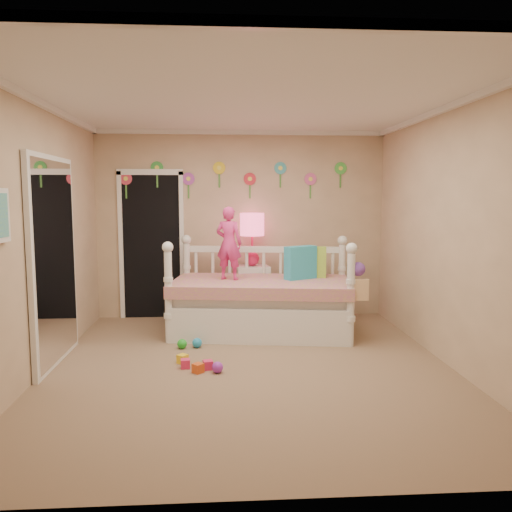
{
  "coord_description": "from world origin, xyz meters",
  "views": [
    {
      "loc": [
        -0.26,
        -4.93,
        1.69
      ],
      "look_at": [
        0.1,
        0.6,
        1.05
      ],
      "focal_mm": 35.94,
      "sensor_mm": 36.0,
      "label": 1
    }
  ],
  "objects": [
    {
      "name": "floor",
      "position": [
        0.0,
        0.0,
        0.0
      ],
      "size": [
        4.0,
        4.5,
        0.01
      ],
      "primitive_type": "cube",
      "color": "#7F684C",
      "rests_on": "ground"
    },
    {
      "name": "ceiling",
      "position": [
        0.0,
        0.0,
        2.6
      ],
      "size": [
        4.0,
        4.5,
        0.01
      ],
      "primitive_type": "cube",
      "color": "white",
      "rests_on": "floor"
    },
    {
      "name": "back_wall",
      "position": [
        0.0,
        2.25,
        1.3
      ],
      "size": [
        4.0,
        0.01,
        2.6
      ],
      "primitive_type": "cube",
      "color": "tan",
      "rests_on": "floor"
    },
    {
      "name": "left_wall",
      "position": [
        -2.0,
        0.0,
        1.3
      ],
      "size": [
        0.01,
        4.5,
        2.6
      ],
      "primitive_type": "cube",
      "color": "tan",
      "rests_on": "floor"
    },
    {
      "name": "right_wall",
      "position": [
        2.0,
        0.0,
        1.3
      ],
      "size": [
        0.01,
        4.5,
        2.6
      ],
      "primitive_type": "cube",
      "color": "tan",
      "rests_on": "floor"
    },
    {
      "name": "crown_molding",
      "position": [
        0.0,
        0.0,
        2.57
      ],
      "size": [
        4.0,
        4.5,
        0.06
      ],
      "primitive_type": null,
      "color": "white",
      "rests_on": "ceiling"
    },
    {
      "name": "daybed",
      "position": [
        0.21,
        1.32,
        0.6
      ],
      "size": [
        2.35,
        1.48,
        1.2
      ],
      "primitive_type": null,
      "rotation": [
        0.0,
        0.0,
        -0.14
      ],
      "color": "white",
      "rests_on": "floor"
    },
    {
      "name": "pillow_turquoise",
      "position": [
        0.71,
        1.36,
        0.87
      ],
      "size": [
        0.43,
        0.33,
        0.41
      ],
      "primitive_type": "cube",
      "rotation": [
        0.0,
        0.0,
        0.51
      ],
      "color": "teal",
      "rests_on": "daybed"
    },
    {
      "name": "pillow_lime",
      "position": [
        0.85,
        1.5,
        0.86
      ],
      "size": [
        0.43,
        0.21,
        0.39
      ],
      "primitive_type": "cube",
      "rotation": [
        0.0,
        0.0,
        -0.16
      ],
      "color": "#99C73C",
      "rests_on": "daybed"
    },
    {
      "name": "child",
      "position": [
        -0.19,
        1.38,
        1.12
      ],
      "size": [
        0.39,
        0.32,
        0.91
      ],
      "primitive_type": "imported",
      "rotation": [
        0.0,
        0.0,
        2.77
      ],
      "color": "#E93587",
      "rests_on": "daybed"
    },
    {
      "name": "nightstand",
      "position": [
        0.14,
        2.04,
        0.37
      ],
      "size": [
        0.49,
        0.4,
        0.75
      ],
      "primitive_type": "cube",
      "rotation": [
        0.0,
        0.0,
        0.14
      ],
      "color": "white",
      "rests_on": "floor"
    },
    {
      "name": "table_lamp",
      "position": [
        0.14,
        2.04,
        1.23
      ],
      "size": [
        0.33,
        0.33,
        0.72
      ],
      "color": "#DF1D51",
      "rests_on": "nightstand"
    },
    {
      "name": "closet_doorway",
      "position": [
        -1.25,
        2.23,
        1.03
      ],
      "size": [
        0.9,
        0.04,
        2.07
      ],
      "primitive_type": "cube",
      "color": "black",
      "rests_on": "back_wall"
    },
    {
      "name": "flower_decals",
      "position": [
        -0.09,
        2.24,
        1.94
      ],
      "size": [
        3.4,
        0.02,
        0.5
      ],
      "primitive_type": null,
      "color": "#B2668C",
      "rests_on": "back_wall"
    },
    {
      "name": "mirror_closet",
      "position": [
        -1.96,
        0.3,
        1.05
      ],
      "size": [
        0.07,
        1.3,
        2.1
      ],
      "primitive_type": "cube",
      "color": "white",
      "rests_on": "left_wall"
    },
    {
      "name": "hanging_bag",
      "position": [
        1.27,
        0.68,
        0.73
      ],
      "size": [
        0.2,
        0.16,
        0.36
      ],
      "primitive_type": null,
      "color": "beige",
      "rests_on": "daybed"
    },
    {
      "name": "toy_scatter",
      "position": [
        -0.6,
        0.44,
        0.06
      ],
      "size": [
        0.98,
        1.4,
        0.11
      ],
      "primitive_type": null,
      "rotation": [
        0.0,
        0.0,
        -0.15
      ],
      "color": "#996666",
      "rests_on": "floor"
    }
  ]
}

